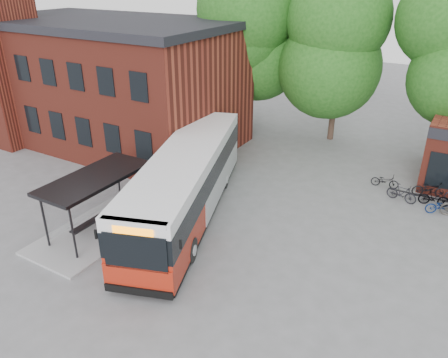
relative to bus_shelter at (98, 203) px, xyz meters
The scene contains 13 objects.
ground 4.83m from the bus_shelter, 12.53° to the left, with size 100.00×100.00×0.00m, color slate.
station_building 13.42m from the bus_shelter, 130.36° to the left, with size 18.40×10.40×8.50m, color maroon, non-canonical shape.
bus_shelter is the anchor object (origin of this frame).
bike_rail 17.67m from the bus_shelter, 38.61° to the left, with size 5.20×0.10×0.38m, color black, non-canonical shape.
tree_0 17.54m from the bus_shelter, 95.04° to the left, with size 7.92×7.92×11.00m, color #1A4A13, non-canonical shape.
tree_1 19.19m from the bus_shelter, 73.01° to the left, with size 7.92×7.92×10.40m, color #1A4A13, non-canonical shape.
tree_2 21.49m from the bus_shelter, 53.67° to the left, with size 7.92×7.92×11.00m, color #1A4A13, non-canonical shape.
city_bus 4.38m from the bus_shelter, 51.11° to the left, with size 2.90×13.59×3.45m, color #A0200F, non-canonical shape.
bicycle_0 16.01m from the bus_shelter, 47.44° to the left, with size 0.54×1.55×0.81m, color black.
bicycle_1 15.92m from the bus_shelter, 41.19° to the left, with size 0.47×1.65×0.99m, color black.
bicycle_2 17.73m from the bus_shelter, 41.83° to the left, with size 0.65×1.85×0.97m, color black.
bicycle_3 17.38m from the bus_shelter, 38.68° to the left, with size 0.44×1.56×0.94m, color black.
bicycle_4 17.32m from the bus_shelter, 35.57° to the left, with size 0.59×1.68×0.88m, color navy.
Camera 1 is at (9.90, -13.54, 11.43)m, focal length 35.00 mm.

